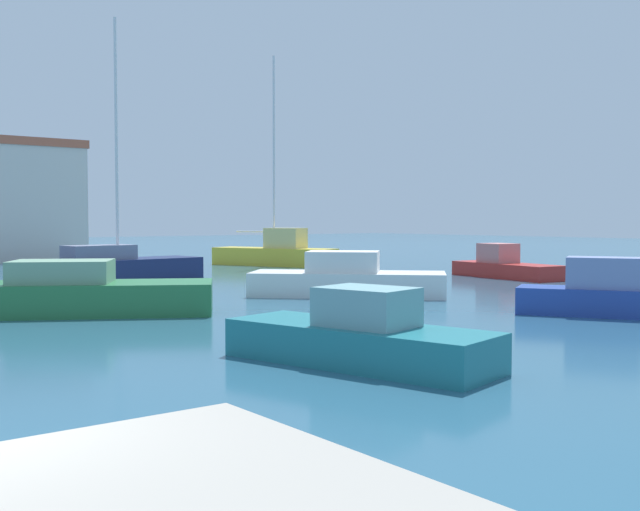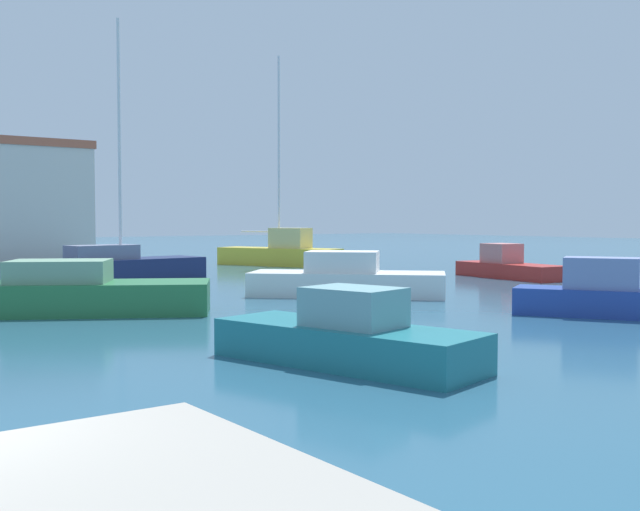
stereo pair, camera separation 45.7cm
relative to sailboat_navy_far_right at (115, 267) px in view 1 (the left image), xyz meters
The scene contains 8 objects.
water 4.88m from the sailboat_navy_far_right, 43.41° to the right, with size 160.00×160.00×0.00m, color #285670.
sailboat_navy_far_right is the anchor object (origin of this frame).
motorboat_white_behind_lamppost 10.88m from the sailboat_navy_far_right, 69.57° to the right, with size 6.06×6.09×1.49m.
motorboat_green_distant_north 10.80m from the sailboat_navy_far_right, 119.65° to the right, with size 7.84×5.88×1.45m.
sailboat_yellow_far_left 12.25m from the sailboat_navy_far_right, 23.15° to the left, with size 4.50×7.27×11.44m.
motorboat_blue_outer_mooring 19.54m from the sailboat_navy_far_right, 72.17° to the right, with size 3.74×5.15×1.55m.
motorboat_teal_distant_east 19.88m from the sailboat_navy_far_right, 100.67° to the right, with size 2.79×5.21×1.37m.
motorboat_red_center_channel 16.59m from the sailboat_navy_far_right, 30.13° to the right, with size 2.36×5.50×1.49m.
Camera 1 is at (-0.82, -6.18, 2.54)m, focal length 42.57 mm.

